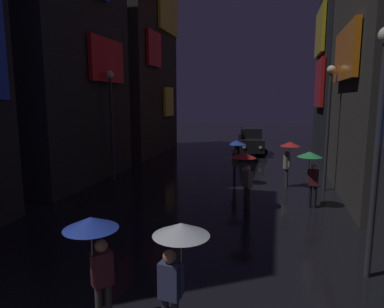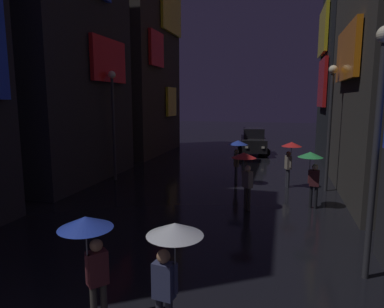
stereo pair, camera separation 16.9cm
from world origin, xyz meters
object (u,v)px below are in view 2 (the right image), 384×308
Objects in this scene: car_distant at (253,141)px; streetlamp_right_near at (378,127)px; pedestrian_far_right_blue at (89,242)px; pedestrian_foreground_right_red at (245,165)px; streetlamp_left_far at (113,113)px; streetlamp_right_far at (330,114)px; pedestrian_midstreet_centre_clear at (171,250)px; pedestrian_foreground_left_blue at (237,150)px; pedestrian_near_crossing_green at (312,164)px; pedestrian_midstreet_left_red at (290,152)px.

streetlamp_right_near is at bearing -77.05° from car_distant.
pedestrian_far_right_blue is 1.00× the size of pedestrian_foreground_right_red.
pedestrian_far_right_blue is 0.40× the size of streetlamp_left_far.
pedestrian_midstreet_centre_clear is at bearing -108.02° from streetlamp_right_far.
pedestrian_midstreet_centre_clear is 20.70m from car_distant.
car_distant is at bearing 93.49° from pedestrian_foreground_right_red.
pedestrian_near_crossing_green is at bearing -43.22° from pedestrian_foreground_left_blue.
pedestrian_midstreet_centre_clear is at bearing -137.98° from streetlamp_right_near.
pedestrian_midstreet_left_red reaches higher than car_distant.
streetlamp_right_far is at bearing 71.98° from pedestrian_midstreet_centre_clear.
pedestrian_midstreet_centre_clear is 0.39× the size of streetlamp_right_near.
car_distant is at bearing 112.40° from streetlamp_right_far.
car_distant is at bearing 104.37° from pedestrian_midstreet_left_red.
pedestrian_foreground_right_red is at bearing -24.25° from streetlamp_left_far.
pedestrian_far_right_blue is 6.20m from streetlamp_right_near.
pedestrian_midstreet_left_red is 8.25m from streetlamp_right_near.
streetlamp_right_far is at bearing -2.52° from pedestrian_foreground_left_blue.
streetlamp_right_far is at bearing -6.26° from pedestrian_midstreet_left_red.
streetlamp_right_near reaches higher than car_distant.
pedestrian_near_crossing_green is at bearing -76.53° from pedestrian_midstreet_left_red.
pedestrian_midstreet_centre_clear is 0.40× the size of streetlamp_left_far.
pedestrian_midstreet_left_red is 0.49× the size of car_distant.
streetlamp_right_near is at bearing 42.02° from pedestrian_midstreet_centre_clear.
pedestrian_midstreet_centre_clear is at bearing -58.40° from streetlamp_left_far.
streetlamp_right_near is (3.96, -7.90, 1.77)m from pedestrian_foreground_left_blue.
streetlamp_right_near is at bearing -90.00° from streetlamp_right_far.
pedestrian_midstreet_left_red is 1.00× the size of pedestrian_near_crossing_green.
pedestrian_far_right_blue and pedestrian_midstreet_left_red have the same top height.
streetlamp_right_near is (4.02, -17.47, 2.51)m from car_distant.
streetlamp_right_near reaches higher than streetlamp_left_far.
streetlamp_right_far reaches higher than pedestrian_midstreet_centre_clear.
car_distant is 18.10m from streetlamp_right_near.
pedestrian_foreground_right_red is at bearing 127.33° from streetlamp_right_near.
pedestrian_foreground_left_blue is 4.24m from pedestrian_near_crossing_green.
streetlamp_right_far reaches higher than pedestrian_foreground_right_red.
pedestrian_foreground_right_red and pedestrian_midstreet_centre_clear have the same top height.
pedestrian_foreground_left_blue and pedestrian_midstreet_left_red have the same top height.
pedestrian_near_crossing_green is (0.70, -2.90, 0.00)m from pedestrian_midstreet_left_red.
pedestrian_foreground_right_red is at bearing 87.30° from pedestrian_midstreet_centre_clear.
pedestrian_foreground_left_blue is 3.77m from pedestrian_foreground_right_red.
streetlamp_right_far is (3.56, 10.93, 1.73)m from pedestrian_midstreet_centre_clear.
pedestrian_far_right_blue is 0.39× the size of streetlamp_right_near.
streetlamp_right_far is 0.99× the size of streetlamp_right_near.
streetlamp_left_far reaches higher than pedestrian_near_crossing_green.
streetlamp_right_near reaches higher than streetlamp_right_far.
pedestrian_foreground_left_blue is at bearing 92.09° from pedestrian_midstreet_centre_clear.
pedestrian_midstreet_left_red is at bearing 173.74° from streetlamp_right_far.
streetlamp_right_far is at bearing -67.60° from car_distant.
pedestrian_near_crossing_green is 9.56m from streetlamp_left_far.
pedestrian_far_right_blue is 11.76m from streetlamp_left_far.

